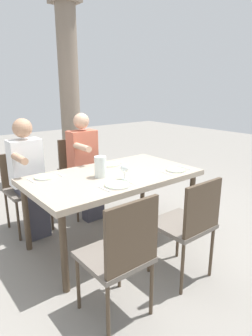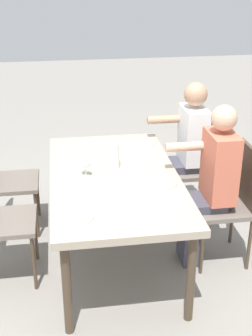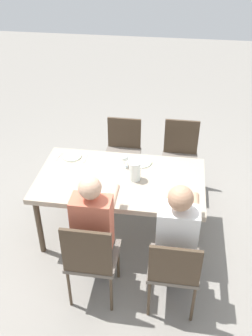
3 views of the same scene
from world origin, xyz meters
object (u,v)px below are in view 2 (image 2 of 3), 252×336
at_px(chair_mid_north, 232,197).
at_px(plate_0, 142,144).
at_px(wine_glass_1, 85,163).
at_px(plate_1, 72,168).
at_px(water_pitcher, 112,157).
at_px(diner_man_white, 210,182).
at_px(diner_woman_green, 185,148).
at_px(dining_table, 114,183).
at_px(plate_3, 77,218).
at_px(plate_2, 160,183).
at_px(chair_west_north, 203,164).
at_px(chair_west_south, 2,175).

height_order(chair_mid_north, plate_0, chair_mid_north).
xyz_separation_m(plate_0, wine_glass_1, (0.57, -0.53, 0.10)).
relative_size(plate_1, water_pitcher, 1.17).
relative_size(chair_mid_north, diner_man_white, 0.74).
relative_size(plate_0, plate_1, 0.91).
relative_size(diner_woman_green, wine_glass_1, 8.31).
relative_size(dining_table, diner_woman_green, 1.33).
xyz_separation_m(chair_mid_north, plate_1, (-0.29, -1.22, 0.21)).
distance_m(diner_man_white, wine_glass_1, 0.96).
distance_m(diner_man_white, plate_3, 1.15).
distance_m(diner_woman_green, plate_2, 0.89).
xyz_separation_m(diner_man_white, plate_2, (0.08, -0.41, 0.07)).
distance_m(chair_west_north, chair_west_south, 1.81).
distance_m(chair_mid_north, plate_0, 0.94).
bearing_deg(chair_mid_north, dining_table, -97.12).
relative_size(chair_west_north, water_pitcher, 4.27).
height_order(plate_2, plate_3, same).
bearing_deg(chair_west_south, wine_glass_1, 49.97).
distance_m(chair_west_north, chair_mid_north, 0.71).
bearing_deg(chair_west_north, plate_2, -36.63).
bearing_deg(plate_1, chair_west_north, 109.29).
height_order(chair_mid_north, wine_glass_1, chair_mid_north).
distance_m(plate_1, plate_3, 0.77).
bearing_deg(plate_3, water_pitcher, 157.21).
height_order(plate_0, wine_glass_1, wine_glass_1).
bearing_deg(plate_3, plate_1, -179.88).
bearing_deg(diner_man_white, chair_west_south, -113.52).
distance_m(diner_man_white, water_pitcher, 0.78).
xyz_separation_m(chair_west_north, chair_west_south, (0.00, -1.81, 0.01)).
height_order(chair_west_south, plate_2, chair_west_south).
height_order(dining_table, wine_glass_1, wine_glass_1).
bearing_deg(plate_3, chair_west_south, -153.57).
bearing_deg(chair_west_south, chair_west_north, 90.00).
bearing_deg(diner_man_white, chair_west_north, 166.01).
distance_m(dining_table, plate_3, 0.68).
xyz_separation_m(diner_woman_green, water_pitcher, (0.45, -0.72, 0.15)).
bearing_deg(diner_man_white, dining_table, -98.69).
distance_m(chair_mid_north, diner_woman_green, 0.75).
bearing_deg(dining_table, plate_0, 151.51).
bearing_deg(wine_glass_1, diner_man_white, 82.24).
relative_size(plate_0, water_pitcher, 1.06).
relative_size(chair_mid_north, plate_1, 4.00).
height_order(chair_west_north, diner_woman_green, diner_woman_green).
bearing_deg(plate_1, chair_west_south, -125.65).
xyz_separation_m(dining_table, plate_3, (0.60, -0.31, 0.07)).
distance_m(chair_mid_north, plate_3, 1.33).
height_order(diner_man_white, plate_1, diner_man_white).
distance_m(plate_3, water_pitcher, 0.81).
bearing_deg(chair_mid_north, plate_3, -68.42).
relative_size(chair_west_south, diner_woman_green, 0.72).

